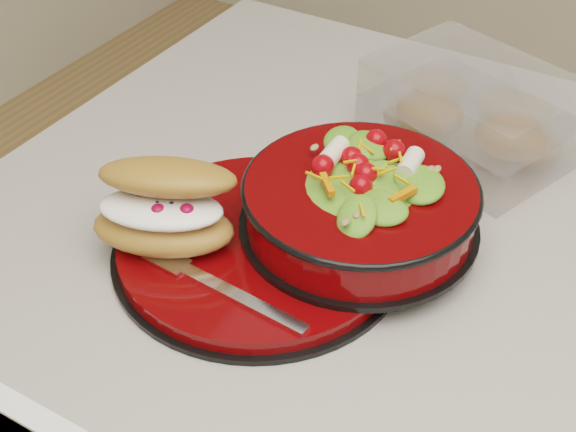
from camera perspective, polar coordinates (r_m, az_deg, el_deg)
The scene contains 5 objects.
dinner_plate at distance 0.75m, azimuth -2.06°, elevation -2.14°, with size 0.28×0.28×0.02m.
salad_bowl at distance 0.74m, azimuth 5.17°, elevation 1.31°, with size 0.23×0.23×0.09m.
croissant at distance 0.73m, azimuth -8.70°, elevation 0.63°, with size 0.15×0.13×0.08m.
fork at distance 0.70m, azimuth -5.01°, elevation -4.96°, with size 0.17×0.03×0.00m.
pastry_box at distance 0.90m, azimuth 12.91°, elevation 7.13°, with size 0.24×0.21×0.09m.
Camera 1 is at (0.02, -0.59, 1.41)m, focal length 50.00 mm.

